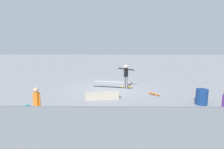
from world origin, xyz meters
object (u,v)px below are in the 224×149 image
at_px(skater_main, 126,75).
at_px(grind_rail, 112,85).
at_px(skateboard_main, 127,87).
at_px(skate_ledge, 102,96).
at_px(trash_bin, 202,97).
at_px(loose_skateboard_teal, 21,107).
at_px(bystander_orange_shirt, 37,104).
at_px(loose_skateboard_orange, 154,94).

bearing_deg(skater_main, grind_rail, 21.80).
bearing_deg(skateboard_main, skate_ledge, -102.40).
distance_m(skate_ledge, skateboard_main, 3.16).
xyz_separation_m(grind_rail, skateboard_main, (-1.02, 0.14, -0.10)).
bearing_deg(skate_ledge, trash_bin, 170.88).
height_order(grind_rail, skater_main, skater_main).
relative_size(skater_main, skateboard_main, 1.99).
relative_size(grind_rail, loose_skateboard_teal, 3.55).
relative_size(skater_main, bystander_orange_shirt, 1.09).
relative_size(loose_skateboard_orange, trash_bin, 0.93).
xyz_separation_m(loose_skateboard_orange, loose_skateboard_teal, (6.96, 2.50, 0.00)).
xyz_separation_m(grind_rail, loose_skateboard_orange, (-2.56, 1.96, -0.10)).
xyz_separation_m(skateboard_main, bystander_orange_shirt, (3.93, 6.11, 0.78)).
bearing_deg(bystander_orange_shirt, skater_main, 74.08).
distance_m(skate_ledge, skater_main, 3.04).
bearing_deg(skater_main, bystander_orange_shirt, 98.50).
bearing_deg(grind_rail, skater_main, 173.34).
bearing_deg(loose_skateboard_teal, bystander_orange_shirt, 74.68).
height_order(skater_main, loose_skateboard_teal, skater_main).
bearing_deg(loose_skateboard_orange, skater_main, 7.32).
distance_m(skater_main, bystander_orange_shirt, 7.05).
height_order(skateboard_main, trash_bin, trash_bin).
height_order(bystander_orange_shirt, loose_skateboard_teal, bystander_orange_shirt).
relative_size(bystander_orange_shirt, loose_skateboard_orange, 1.99).
height_order(skate_ledge, bystander_orange_shirt, bystander_orange_shirt).
bearing_deg(loose_skateboard_teal, skateboard_main, 163.27).
height_order(grind_rail, bystander_orange_shirt, bystander_orange_shirt).
xyz_separation_m(loose_skateboard_teal, trash_bin, (-9.10, -0.74, 0.33)).
height_order(grind_rail, loose_skateboard_teal, grind_rail).
bearing_deg(bystander_orange_shirt, skate_ledge, 72.02).
bearing_deg(skateboard_main, skater_main, -93.73).
bearing_deg(skate_ledge, bystander_orange_shirt, 54.83).
bearing_deg(grind_rail, skate_ledge, 92.62).
distance_m(skate_ledge, bystander_orange_shirt, 4.17).
xyz_separation_m(bystander_orange_shirt, loose_skateboard_orange, (-5.46, -4.29, -0.78)).
bearing_deg(trash_bin, skate_ledge, -9.12).
distance_m(skateboard_main, bystander_orange_shirt, 7.31).
xyz_separation_m(grind_rail, skater_main, (-0.95, 0.34, 0.78)).
distance_m(skate_ledge, loose_skateboard_orange, 3.23).
bearing_deg(skate_ledge, loose_skateboard_teal, 22.24).
bearing_deg(grind_rail, loose_skateboard_orange, 155.63).
height_order(grind_rail, trash_bin, trash_bin).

